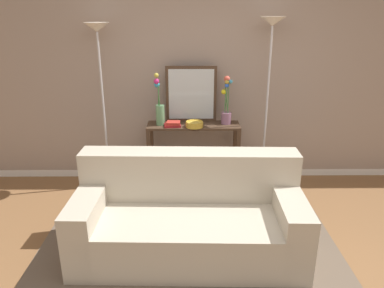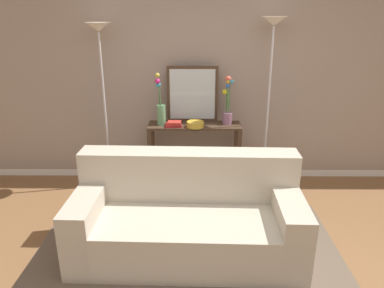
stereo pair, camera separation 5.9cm
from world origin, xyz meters
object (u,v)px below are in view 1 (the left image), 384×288
(floor_lamp_left, at_px, (100,62))
(wall_mirror, at_px, (191,94))
(console_table, at_px, (193,145))
(book_row_under_console, at_px, (171,181))
(fruit_bowl, at_px, (194,124))
(book_stack, at_px, (173,124))
(vase_tall_flowers, at_px, (160,108))
(floor_lamp_right, at_px, (270,57))
(vase_short_flowers, at_px, (226,107))
(couch, at_px, (189,220))

(floor_lamp_left, distance_m, wall_mirror, 1.11)
(console_table, bearing_deg, book_row_under_console, 180.00)
(fruit_bowl, xyz_separation_m, book_stack, (-0.25, 0.02, -0.01))
(wall_mirror, xyz_separation_m, vase_tall_flowers, (-0.37, -0.14, -0.13))
(book_row_under_console, bearing_deg, floor_lamp_left, -179.04)
(console_table, distance_m, book_row_under_console, 0.56)
(fruit_bowl, bearing_deg, wall_mirror, 98.62)
(floor_lamp_right, bearing_deg, vase_short_flowers, 174.27)
(floor_lamp_right, bearing_deg, book_row_under_console, 179.36)
(couch, xyz_separation_m, book_row_under_console, (-0.23, 1.34, -0.26))
(wall_mirror, xyz_separation_m, book_stack, (-0.22, -0.21, -0.31))
(fruit_bowl, bearing_deg, floor_lamp_left, 175.43)
(couch, bearing_deg, vase_tall_flowers, 104.28)
(console_table, bearing_deg, vase_short_flowers, 5.02)
(book_row_under_console, bearing_deg, book_stack, -61.57)
(wall_mirror, height_order, vase_short_flowers, wall_mirror)
(vase_tall_flowers, xyz_separation_m, book_stack, (0.15, -0.07, -0.18))
(wall_mirror, distance_m, book_row_under_console, 1.12)
(floor_lamp_right, xyz_separation_m, vase_tall_flowers, (-1.26, 0.01, -0.58))
(floor_lamp_left, relative_size, book_stack, 9.63)
(book_stack, bearing_deg, floor_lamp_left, 175.38)
(floor_lamp_left, bearing_deg, console_table, 0.70)
(floor_lamp_left, distance_m, book_row_under_console, 1.67)
(fruit_bowl, bearing_deg, couch, -93.15)
(floor_lamp_right, relative_size, vase_tall_flowers, 3.28)
(book_stack, bearing_deg, book_row_under_console, 118.43)
(console_table, bearing_deg, wall_mirror, 100.64)
(floor_lamp_right, bearing_deg, vase_tall_flowers, 179.77)
(book_stack, bearing_deg, fruit_bowl, -4.40)
(vase_short_flowers, bearing_deg, couch, -108.04)
(floor_lamp_right, bearing_deg, console_table, 179.15)
(floor_lamp_right, distance_m, book_row_under_console, 1.91)
(vase_tall_flowers, bearing_deg, vase_short_flowers, 3.04)
(floor_lamp_left, height_order, book_row_under_console, floor_lamp_left)
(couch, xyz_separation_m, console_table, (0.06, 1.34, 0.22))
(couch, height_order, fruit_bowl, couch)
(floor_lamp_left, distance_m, floor_lamp_right, 1.91)
(floor_lamp_left, relative_size, vase_short_flowers, 3.46)
(floor_lamp_right, relative_size, book_row_under_console, 6.23)
(console_table, xyz_separation_m, book_row_under_console, (-0.29, 0.00, -0.48))
(couch, relative_size, wall_mirror, 2.99)
(couch, bearing_deg, wall_mirror, 88.71)
(console_table, xyz_separation_m, vase_tall_flowers, (-0.40, -0.01, 0.47))
(couch, bearing_deg, floor_lamp_right, 55.40)
(console_table, xyz_separation_m, floor_lamp_left, (-1.05, -0.01, 1.00))
(vase_short_flowers, height_order, book_stack, vase_short_flowers)
(floor_lamp_left, bearing_deg, fruit_bowl, -4.57)
(vase_tall_flowers, relative_size, vase_short_flowers, 1.09)
(floor_lamp_left, distance_m, fruit_bowl, 1.28)
(couch, xyz_separation_m, vase_tall_flowers, (-0.34, 1.33, 0.69))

